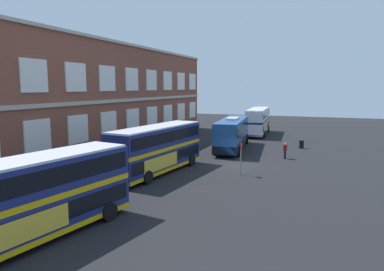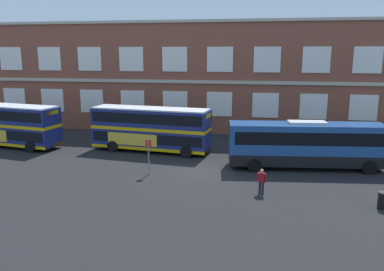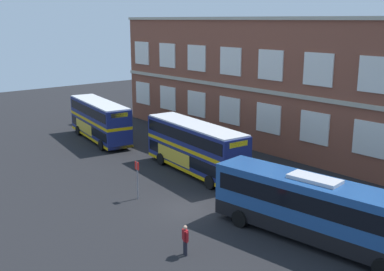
# 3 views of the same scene
# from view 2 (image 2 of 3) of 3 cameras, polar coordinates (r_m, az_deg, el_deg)

# --- Properties ---
(ground_plane) EXTENTS (120.00, 120.00, 0.00)m
(ground_plane) POSITION_cam_2_polar(r_m,az_deg,el_deg) (32.34, 1.78, -4.19)
(ground_plane) COLOR black
(brick_terminal_building) EXTENTS (55.06, 8.19, 12.47)m
(brick_terminal_building) POSITION_cam_2_polar(r_m,az_deg,el_deg) (47.00, 4.62, 8.47)
(brick_terminal_building) COLOR brown
(brick_terminal_building) RESTS_ON ground
(double_decker_near) EXTENTS (11.28, 4.40, 4.07)m
(double_decker_near) POSITION_cam_2_polar(r_m,az_deg,el_deg) (42.05, -25.43, 1.47)
(double_decker_near) COLOR navy
(double_decker_near) RESTS_ON ground
(double_decker_middle) EXTENTS (11.22, 3.83, 4.07)m
(double_decker_middle) POSITION_cam_2_polar(r_m,az_deg,el_deg) (36.19, -6.06, 1.03)
(double_decker_middle) COLOR navy
(double_decker_middle) RESTS_ON ground
(touring_coach) EXTENTS (12.22, 4.00, 3.80)m
(touring_coach) POSITION_cam_2_polar(r_m,az_deg,el_deg) (32.01, 16.29, -1.32)
(touring_coach) COLOR navy
(touring_coach) RESTS_ON ground
(waiting_passenger) EXTENTS (0.63, 0.37, 1.70)m
(waiting_passenger) POSITION_cam_2_polar(r_m,az_deg,el_deg) (25.83, 10.13, -6.49)
(waiting_passenger) COLOR black
(waiting_passenger) RESTS_ON ground
(bus_stand_flag) EXTENTS (0.44, 0.10, 2.70)m
(bus_stand_flag) POSITION_cam_2_polar(r_m,az_deg,el_deg) (29.37, -6.37, -2.65)
(bus_stand_flag) COLOR slate
(bus_stand_flag) RESTS_ON ground
(station_litter_bin) EXTENTS (0.60, 0.60, 1.03)m
(station_litter_bin) POSITION_cam_2_polar(r_m,az_deg,el_deg) (25.91, 26.12, -8.50)
(station_litter_bin) COLOR black
(station_litter_bin) RESTS_ON ground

